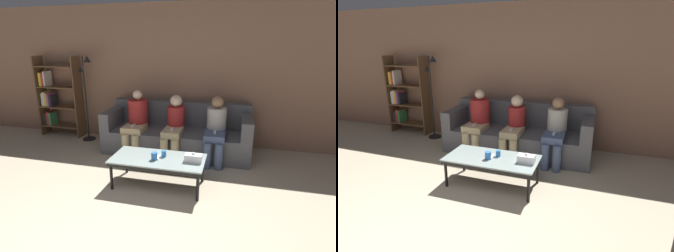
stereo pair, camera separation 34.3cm
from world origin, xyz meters
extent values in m
cube|color=#8C6651|center=(0.00, 3.56, 1.30)|extent=(12.00, 0.06, 2.60)
cube|color=#515156|center=(0.00, 2.98, 0.21)|extent=(2.54, 0.90, 0.42)
cube|color=#515156|center=(0.00, 3.33, 0.64)|extent=(2.54, 0.20, 0.44)
cube|color=#515156|center=(-1.18, 2.98, 0.57)|extent=(0.18, 0.90, 0.31)
cube|color=#515156|center=(1.18, 2.98, 0.57)|extent=(0.18, 0.90, 0.31)
cube|color=#8C9E99|center=(0.02, 1.75, 0.40)|extent=(1.25, 0.60, 0.02)
cube|color=black|center=(0.02, 1.75, 0.37)|extent=(1.22, 0.59, 0.04)
cylinder|color=black|center=(-0.55, 1.50, 0.17)|extent=(0.04, 0.04, 0.35)
cylinder|color=black|center=(0.59, 1.50, 0.17)|extent=(0.04, 0.04, 0.35)
cylinder|color=black|center=(-0.55, 2.00, 0.17)|extent=(0.04, 0.04, 0.35)
cylinder|color=black|center=(0.59, 2.00, 0.17)|extent=(0.04, 0.04, 0.35)
cylinder|color=#3372BF|center=(0.08, 1.81, 0.45)|extent=(0.06, 0.06, 0.09)
cylinder|color=#3372BF|center=(-0.01, 1.68, 0.46)|extent=(0.08, 0.08, 0.10)
cube|color=white|center=(0.49, 1.75, 0.46)|extent=(0.22, 0.12, 0.10)
sphere|color=white|center=(0.49, 1.75, 0.52)|extent=(0.04, 0.04, 0.04)
cube|color=white|center=(0.02, 1.75, 0.42)|extent=(0.04, 0.15, 0.02)
cube|color=brown|center=(-3.01, 3.33, 0.83)|extent=(0.02, 0.32, 1.65)
cube|color=brown|center=(-2.13, 3.33, 0.83)|extent=(0.02, 0.32, 1.65)
cube|color=brown|center=(-2.57, 3.33, 0.21)|extent=(0.88, 0.32, 0.02)
cube|color=#232328|center=(-2.92, 3.33, 0.34)|extent=(0.06, 0.24, 0.25)
cube|color=red|center=(-2.86, 3.33, 0.36)|extent=(0.04, 0.24, 0.29)
cube|color=#38844C|center=(-2.80, 3.33, 0.35)|extent=(0.05, 0.24, 0.27)
cube|color=brown|center=(-2.57, 3.33, 0.62)|extent=(0.88, 0.32, 0.02)
cube|color=silver|center=(-2.93, 3.33, 0.77)|extent=(0.03, 0.24, 0.27)
cube|color=silver|center=(-2.89, 3.33, 0.78)|extent=(0.04, 0.24, 0.30)
cube|color=gold|center=(-2.84, 3.33, 0.77)|extent=(0.05, 0.24, 0.28)
cube|color=#8E4293|center=(-2.79, 3.33, 0.76)|extent=(0.04, 0.24, 0.27)
cube|color=#232328|center=(-2.74, 3.33, 0.74)|extent=(0.05, 0.24, 0.23)
cube|color=brown|center=(-2.57, 3.33, 1.03)|extent=(0.88, 0.32, 0.02)
cube|color=gold|center=(-2.92, 3.33, 1.18)|extent=(0.06, 0.24, 0.28)
cube|color=red|center=(-2.86, 3.33, 1.18)|extent=(0.04, 0.24, 0.26)
cube|color=silver|center=(-2.82, 3.33, 1.20)|extent=(0.03, 0.24, 0.31)
cube|color=brown|center=(-2.57, 3.33, 1.45)|extent=(0.88, 0.32, 0.02)
cylinder|color=black|center=(-1.88, 3.18, 0.01)|extent=(0.26, 0.26, 0.02)
cylinder|color=black|center=(-1.88, 3.18, 0.83)|extent=(0.03, 0.03, 1.66)
cone|color=black|center=(-1.78, 3.18, 1.61)|extent=(0.14, 0.14, 0.12)
cone|color=black|center=(-1.96, 3.22, 1.41)|extent=(0.12, 0.12, 0.10)
cylinder|color=tan|center=(-0.78, 2.51, 0.21)|extent=(0.13, 0.13, 0.42)
cylinder|color=tan|center=(-0.60, 2.51, 0.21)|extent=(0.13, 0.13, 0.42)
cube|color=tan|center=(-0.69, 2.72, 0.47)|extent=(0.35, 0.42, 0.10)
cylinder|color=maroon|center=(-0.69, 2.93, 0.68)|extent=(0.35, 0.35, 0.52)
sphere|color=beige|center=(-0.69, 2.93, 1.02)|extent=(0.17, 0.17, 0.17)
cube|color=white|center=(-0.69, 2.68, 0.54)|extent=(0.04, 0.12, 0.02)
cylinder|color=tan|center=(-0.09, 2.45, 0.21)|extent=(0.13, 0.13, 0.42)
cylinder|color=tan|center=(0.09, 2.45, 0.21)|extent=(0.13, 0.13, 0.42)
cube|color=tan|center=(0.00, 2.69, 0.47)|extent=(0.30, 0.48, 0.10)
cylinder|color=maroon|center=(0.00, 2.93, 0.63)|extent=(0.30, 0.30, 0.43)
sphere|color=beige|center=(0.00, 2.93, 0.95)|extent=(0.20, 0.20, 0.20)
cube|color=white|center=(0.00, 2.64, 0.54)|extent=(0.04, 0.12, 0.02)
cylinder|color=#47567A|center=(0.60, 2.45, 0.21)|extent=(0.13, 0.13, 0.42)
cylinder|color=#47567A|center=(0.78, 2.45, 0.21)|extent=(0.13, 0.13, 0.42)
cube|color=#47567A|center=(0.69, 2.69, 0.47)|extent=(0.32, 0.48, 0.10)
cylinder|color=#B7B2A8|center=(0.69, 2.93, 0.64)|extent=(0.32, 0.32, 0.45)
sphere|color=#997051|center=(0.69, 2.93, 0.96)|extent=(0.19, 0.19, 0.19)
cube|color=white|center=(0.69, 2.64, 0.54)|extent=(0.04, 0.12, 0.02)
camera|label=1|loc=(0.94, -1.34, 1.84)|focal=28.00mm
camera|label=2|loc=(1.27, -1.25, 1.84)|focal=28.00mm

